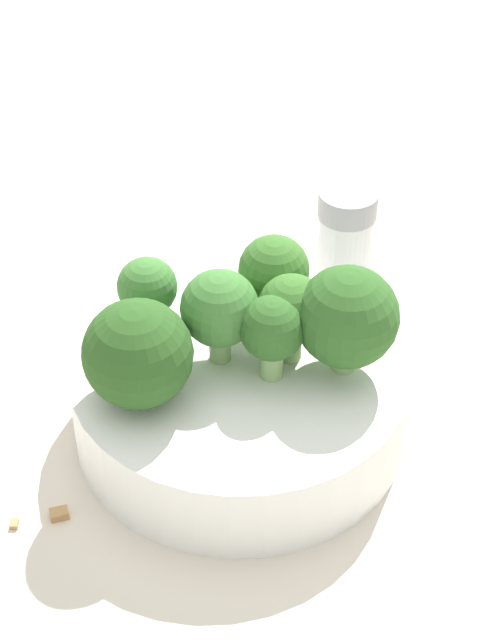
# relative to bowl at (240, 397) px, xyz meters

# --- Properties ---
(ground_plane) EXTENTS (3.00, 3.00, 0.00)m
(ground_plane) POSITION_rel_bowl_xyz_m (0.00, 0.00, -0.02)
(ground_plane) COLOR beige
(bowl) EXTENTS (0.19, 0.19, 0.05)m
(bowl) POSITION_rel_bowl_xyz_m (0.00, 0.00, 0.00)
(bowl) COLOR white
(bowl) RESTS_ON ground_plane
(broccoli_floret_0) EXTENTS (0.06, 0.06, 0.06)m
(broccoli_floret_0) POSITION_rel_bowl_xyz_m (-0.04, -0.04, 0.05)
(broccoli_floret_0) COLOR #84AD66
(broccoli_floret_0) RESTS_ON bowl
(broccoli_floret_1) EXTENTS (0.04, 0.04, 0.06)m
(broccoli_floret_1) POSITION_rel_bowl_xyz_m (-0.01, -0.00, 0.06)
(broccoli_floret_1) COLOR #84AD66
(broccoli_floret_1) RESTS_ON bowl
(broccoli_floret_2) EXTENTS (0.04, 0.04, 0.05)m
(broccoli_floret_2) POSITION_rel_bowl_xyz_m (0.02, 0.02, 0.06)
(broccoli_floret_2) COLOR #84AD66
(broccoli_floret_2) RESTS_ON bowl
(broccoli_floret_3) EXTENTS (0.04, 0.04, 0.05)m
(broccoli_floret_3) POSITION_rel_bowl_xyz_m (0.02, -0.00, 0.06)
(broccoli_floret_3) COLOR #8EB770
(broccoli_floret_3) RESTS_ON bowl
(broccoli_floret_4) EXTENTS (0.04, 0.04, 0.06)m
(broccoli_floret_4) POSITION_rel_bowl_xyz_m (-0.00, 0.04, 0.06)
(broccoli_floret_4) COLOR #7A9E5B
(broccoli_floret_4) RESTS_ON bowl
(broccoli_floret_5) EXTENTS (0.06, 0.06, 0.06)m
(broccoli_floret_5) POSITION_rel_bowl_xyz_m (0.05, 0.02, 0.06)
(broccoli_floret_5) COLOR #8EB770
(broccoli_floret_5) RESTS_ON bowl
(broccoli_floret_6) EXTENTS (0.03, 0.03, 0.05)m
(broccoli_floret_6) POSITION_rel_bowl_xyz_m (-0.06, -0.00, 0.06)
(broccoli_floret_6) COLOR #7A9E5B
(broccoli_floret_6) RESTS_ON bowl
(pepper_shaker) EXTENTS (0.04, 0.04, 0.08)m
(pepper_shaker) POSITION_rel_bowl_xyz_m (0.01, 0.14, 0.02)
(pepper_shaker) COLOR silver
(pepper_shaker) RESTS_ON ground_plane
(almond_crumb_0) EXTENTS (0.01, 0.01, 0.01)m
(almond_crumb_0) POSITION_rel_bowl_xyz_m (-0.05, 0.15, -0.02)
(almond_crumb_0) COLOR tan
(almond_crumb_0) RESTS_ON ground_plane
(almond_crumb_1) EXTENTS (0.01, 0.01, 0.01)m
(almond_crumb_1) POSITION_rel_bowl_xyz_m (-0.08, -0.12, -0.02)
(almond_crumb_1) COLOR #AD7F4C
(almond_crumb_1) RESTS_ON ground_plane
(almond_crumb_2) EXTENTS (0.01, 0.01, 0.01)m
(almond_crumb_2) POSITION_rel_bowl_xyz_m (-0.06, -0.10, -0.02)
(almond_crumb_2) COLOR #AD7F4C
(almond_crumb_2) RESTS_ON ground_plane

